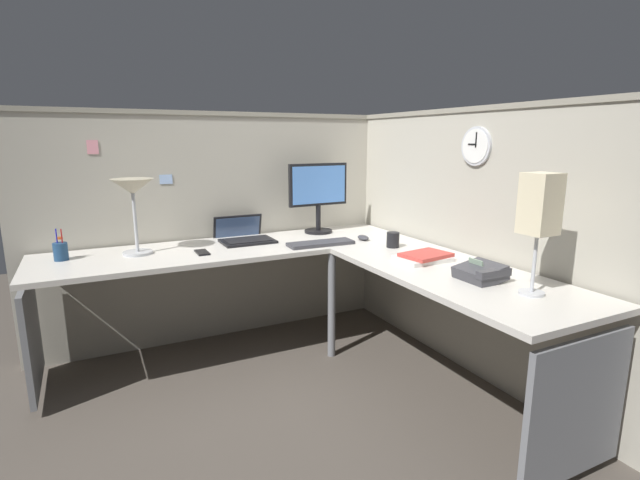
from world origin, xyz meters
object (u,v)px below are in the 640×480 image
Objects in this scene: cell_phone at (202,252)px; office_phone at (481,273)px; pen_cup at (61,251)px; desk_lamp_dome at (133,193)px; coffee_mug at (393,240)px; laptop at (243,236)px; book_stack at (424,257)px; desk_lamp_paper at (540,208)px; keyboard at (321,243)px; computer_mouse at (363,238)px; monitor at (318,192)px; wall_clock at (477,146)px.

office_phone is (1.08, -1.16, 0.03)m from cell_phone.
cell_phone is at bearing -14.06° from pen_cup.
desk_lamp_dome is 2.17× the size of office_phone.
pen_cup reaches higher than coffee_mug.
laptop is 1.24m from book_stack.
laptop is 3.97× the size of coffee_mug.
pen_cup is 2.48m from desk_lamp_paper.
desk_lamp_paper is 5.52× the size of coffee_mug.
laptop is at bearing 140.23° from coffee_mug.
desk_lamp_paper reaches higher than keyboard.
computer_mouse is 1.06m from cell_phone.
monitor is at bearing -0.51° from laptop.
pen_cup is at bearing 153.12° from book_stack.
office_phone is at bearing -36.38° from pen_cup.
desk_lamp_paper is at bearing -46.73° from desk_lamp_dome.
office_phone is 0.43m from desk_lamp_paper.
laptop is at bearing 152.42° from computer_mouse.
desk_lamp_dome is at bearing 148.02° from book_stack.
book_stack is at bearing -31.98° from desk_lamp_dome.
book_stack is (-0.01, 0.42, -0.02)m from office_phone.
wall_clock reaches higher than desk_lamp_paper.
computer_mouse is 0.51× the size of office_phone.
monitor is 0.94× the size of desk_lamp_paper.
keyboard is 4.13× the size of computer_mouse.
desk_lamp_dome is 4.64× the size of coffee_mug.
pen_cup is 1.88× the size of coffee_mug.
keyboard is (-0.17, -0.38, -0.28)m from monitor.
monitor is at bearing 67.80° from keyboard.
desk_lamp_dome reaches higher than cell_phone.
office_phone is at bearing -62.53° from laptop.
wall_clock reaches higher than desk_lamp_dome.
computer_mouse is 0.47× the size of wall_clock.
monitor is at bearing 96.95° from office_phone.
desk_lamp_paper reaches higher than computer_mouse.
computer_mouse is 0.27m from coffee_mug.
coffee_mug reaches higher than keyboard.
pen_cup is 0.77m from cell_phone.
pen_cup is 1.94m from coffee_mug.
wall_clock is (1.08, -0.99, 0.60)m from laptop.
monitor is at bearing 99.50° from book_stack.
desk_lamp_dome is 0.51m from pen_cup.
pen_cup is (-1.80, 0.30, 0.04)m from computer_mouse.
wall_clock is at bearing 66.50° from desk_lamp_paper.
monitor is 2.43× the size of office_phone.
keyboard is at bearing -44.04° from laptop.
coffee_mug is (0.05, -0.27, 0.03)m from computer_mouse.
computer_mouse is at bearing -27.58° from laptop.
pen_cup is 0.88× the size of office_phone.
book_stack is (0.34, -0.62, 0.01)m from keyboard.
desk_lamp_dome is at bearing 156.65° from cell_phone.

